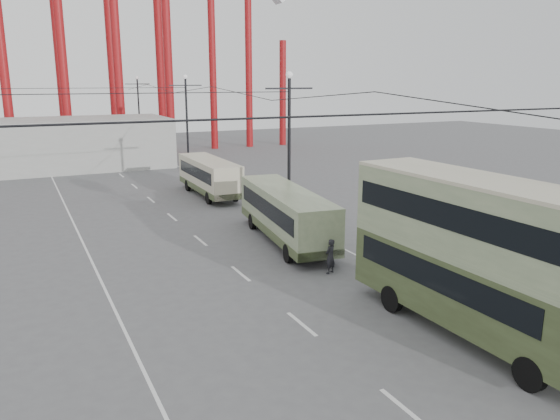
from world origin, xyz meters
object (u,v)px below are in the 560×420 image
double_decker_bus (478,250)px  single_decker_green (286,213)px  single_decker_cream (209,175)px  pedestrian (330,256)px

double_decker_bus → single_decker_green: (-0.69, 13.21, -1.49)m
double_decker_bus → single_decker_cream: bearing=89.7°
single_decker_cream → single_decker_green: bearing=-90.3°
single_decker_green → single_decker_cream: size_ratio=1.16×
double_decker_bus → pedestrian: bearing=97.4°
double_decker_bus → single_decker_cream: (-0.43, 26.96, -1.55)m
double_decker_bus → single_decker_cream: size_ratio=1.15×
pedestrian → double_decker_bus: bearing=73.6°
double_decker_bus → pedestrian: double_decker_bus is taller
single_decker_cream → pedestrian: 19.32m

